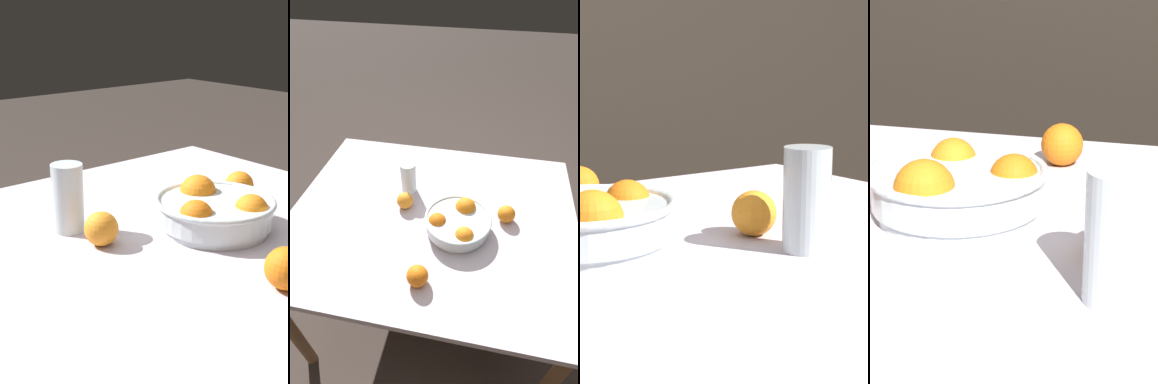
% 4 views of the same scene
% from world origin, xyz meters
% --- Properties ---
extents(ground_plane, '(12.00, 12.00, 0.00)m').
position_xyz_m(ground_plane, '(0.00, 0.00, 0.00)').
color(ground_plane, '#3D332D').
extents(dining_table, '(1.18, 0.96, 0.74)m').
position_xyz_m(dining_table, '(0.00, 0.00, 0.66)').
color(dining_table, silver).
rests_on(dining_table, ground_plane).
extents(fruit_bowl, '(0.26, 0.26, 0.10)m').
position_xyz_m(fruit_bowl, '(-0.11, 0.06, 0.78)').
color(fruit_bowl, silver).
rests_on(fruit_bowl, dining_table).
extents(juice_glass, '(0.07, 0.07, 0.15)m').
position_xyz_m(juice_glass, '(0.13, -0.13, 0.80)').
color(juice_glass, '#F4A314').
rests_on(juice_glass, dining_table).
extents(orange_loose_near_bowl, '(0.07, 0.07, 0.07)m').
position_xyz_m(orange_loose_near_bowl, '(-0.30, -0.03, 0.77)').
color(orange_loose_near_bowl, orange).
rests_on(orange_loose_near_bowl, dining_table).
extents(orange_loose_front, '(0.07, 0.07, 0.07)m').
position_xyz_m(orange_loose_front, '(0.12, -0.02, 0.77)').
color(orange_loose_front, orange).
rests_on(orange_loose_front, dining_table).
extents(orange_loose_aside, '(0.07, 0.07, 0.07)m').
position_xyz_m(orange_loose_aside, '(-0.02, 0.32, 0.77)').
color(orange_loose_aside, orange).
rests_on(orange_loose_aside, dining_table).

